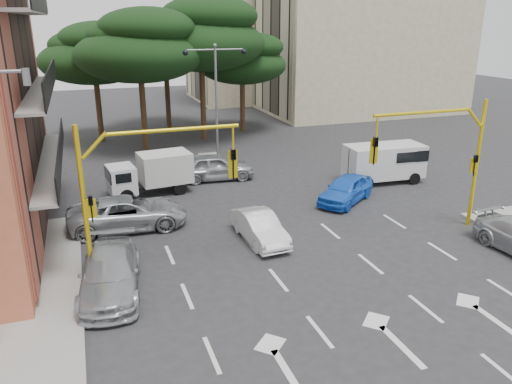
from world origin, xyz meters
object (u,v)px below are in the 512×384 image
(signal_mast_right, at_px, (447,149))
(street_lamp_center, at_px, (216,84))
(signal_mast_left, at_px, (135,180))
(van_white, at_px, (384,163))
(car_silver_cross_b, at_px, (215,167))
(car_silver_wagon, at_px, (110,273))
(box_truck_a, at_px, (151,174))
(car_white_hatch, at_px, (260,227))
(car_blue_compact, at_px, (346,189))
(car_silver_cross_a, at_px, (128,213))

(signal_mast_right, distance_m, street_lamp_center, 15.65)
(signal_mast_left, xyz_separation_m, van_white, (15.30, 7.23, -2.72))
(car_silver_cross_b, xyz_separation_m, van_white, (9.51, -3.77, 0.35))
(car_silver_wagon, xyz_separation_m, box_truck_a, (2.93, 10.37, 0.41))
(car_silver_wagon, bearing_deg, box_truck_a, 81.47)
(signal_mast_right, xyz_separation_m, car_white_hatch, (-8.26, 1.58, -3.24))
(signal_mast_left, height_order, car_blue_compact, signal_mast_left)
(street_lamp_center, xyz_separation_m, box_truck_a, (-5.07, -4.40, -4.28))
(signal_mast_left, bearing_deg, box_truck_a, 79.75)
(car_silver_cross_b, bearing_deg, car_white_hatch, -177.39)
(car_silver_wagon, xyz_separation_m, car_silver_cross_b, (6.99, 11.77, 0.08))
(signal_mast_right, xyz_separation_m, street_lamp_center, (-6.80, 14.01, 1.54))
(signal_mast_left, relative_size, car_silver_cross_b, 1.25)
(signal_mast_right, height_order, car_silver_wagon, signal_mast_right)
(signal_mast_right, height_order, car_blue_compact, signal_mast_right)
(car_white_hatch, bearing_deg, signal_mast_left, -166.94)
(signal_mast_right, height_order, street_lamp_center, street_lamp_center)
(car_white_hatch, relative_size, box_truck_a, 0.84)
(car_silver_wagon, relative_size, car_silver_cross_b, 1.05)
(box_truck_a, bearing_deg, car_blue_compact, -123.39)
(car_silver_wagon, bearing_deg, car_blue_compact, 31.04)
(car_silver_cross_a, bearing_deg, car_silver_cross_b, -42.09)
(car_blue_compact, height_order, car_silver_cross_a, car_silver_cross_a)
(car_white_hatch, distance_m, van_white, 11.46)
(street_lamp_center, relative_size, van_white, 1.67)
(box_truck_a, bearing_deg, signal_mast_left, 162.83)
(car_blue_compact, relative_size, car_silver_cross_b, 0.88)
(car_blue_compact, distance_m, car_silver_cross_b, 8.38)
(signal_mast_left, relative_size, van_white, 1.29)
(signal_mast_left, height_order, car_white_hatch, signal_mast_left)
(car_silver_wagon, xyz_separation_m, car_silver_cross_a, (1.21, 5.77, 0.03))
(signal_mast_right, relative_size, van_white, 1.29)
(car_blue_compact, bearing_deg, signal_mast_left, -103.58)
(car_blue_compact, xyz_separation_m, box_truck_a, (-9.68, 4.82, 0.43))
(signal_mast_left, height_order, car_silver_cross_a, signal_mast_left)
(box_truck_a, bearing_deg, car_silver_wagon, 157.29)
(car_blue_compact, bearing_deg, car_silver_cross_a, -127.44)
(signal_mast_left, relative_size, box_truck_a, 1.29)
(signal_mast_left, bearing_deg, car_silver_cross_b, 62.24)
(signal_mast_left, distance_m, car_silver_wagon, 3.45)
(car_blue_compact, height_order, car_silver_cross_b, car_silver_cross_b)
(signal_mast_right, distance_m, car_silver_cross_a, 14.82)
(street_lamp_center, xyz_separation_m, car_blue_compact, (4.61, -9.21, -4.71))
(signal_mast_right, xyz_separation_m, car_silver_wagon, (-14.80, -0.76, -3.15))
(van_white, relative_size, box_truck_a, 1.00)
(signal_mast_right, relative_size, car_silver_cross_a, 1.09)
(car_silver_cross_b, distance_m, box_truck_a, 4.30)
(signal_mast_right, xyz_separation_m, van_white, (1.70, 7.23, -2.72))
(signal_mast_right, bearing_deg, car_white_hatch, 169.17)
(car_silver_cross_a, xyz_separation_m, car_silver_cross_b, (5.78, 6.00, 0.05))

